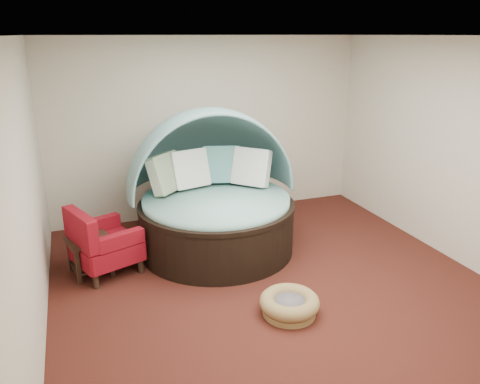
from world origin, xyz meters
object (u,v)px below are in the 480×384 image
object	(u,v)px
red_armchair	(102,244)
side_table	(90,251)
canopy_daybed	(214,185)
pet_basket	(289,304)

from	to	relation	value
red_armchair	side_table	distance (m)	0.18
canopy_daybed	side_table	bearing A→B (deg)	-170.53
pet_basket	canopy_daybed	bearing A→B (deg)	97.44
canopy_daybed	pet_basket	bearing A→B (deg)	-81.45
red_armchair	side_table	size ratio (longest dim) A/B	1.62
canopy_daybed	red_armchair	world-z (taller)	canopy_daybed
red_armchair	side_table	world-z (taller)	red_armchair
canopy_daybed	pet_basket	distance (m)	2.06
pet_basket	red_armchair	bearing A→B (deg)	137.83
canopy_daybed	side_table	size ratio (longest dim) A/B	3.90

